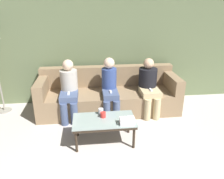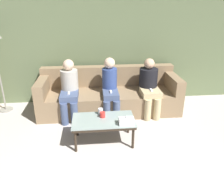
% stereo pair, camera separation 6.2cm
% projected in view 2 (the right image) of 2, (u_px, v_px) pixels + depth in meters
% --- Properties ---
extents(wall_back, '(12.00, 0.06, 2.60)m').
position_uv_depth(wall_back, '(107.00, 42.00, 4.59)').
color(wall_back, '#60704C').
rests_on(wall_back, ground_plane).
extents(couch, '(2.76, 0.90, 0.84)m').
position_uv_depth(couch, '(109.00, 95.00, 4.47)').
color(couch, '#897051').
rests_on(couch, ground_plane).
extents(coffee_table, '(0.96, 0.53, 0.40)m').
position_uv_depth(coffee_table, '(104.00, 122.00, 3.37)').
color(coffee_table, '#8C9E99').
rests_on(coffee_table, ground_plane).
extents(cup_near_left, '(0.08, 0.08, 0.09)m').
position_uv_depth(cup_near_left, '(103.00, 115.00, 3.41)').
color(cup_near_left, red).
rests_on(cup_near_left, coffee_table).
extents(cup_near_right, '(0.08, 0.08, 0.10)m').
position_uv_depth(cup_near_right, '(100.00, 111.00, 3.50)').
color(cup_near_right, silver).
rests_on(cup_near_right, coffee_table).
extents(tissue_box, '(0.22, 0.12, 0.13)m').
position_uv_depth(tissue_box, '(126.00, 121.00, 3.21)').
color(tissue_box, white).
rests_on(tissue_box, coffee_table).
extents(seated_person_left_end, '(0.32, 0.67, 1.10)m').
position_uv_depth(seated_person_left_end, '(69.00, 88.00, 4.09)').
color(seated_person_left_end, '#47567A').
rests_on(seated_person_left_end, ground_plane).
extents(seated_person_mid_left, '(0.31, 0.64, 1.12)m').
position_uv_depth(seated_person_mid_left, '(110.00, 86.00, 4.15)').
color(seated_person_mid_left, '#47567A').
rests_on(seated_person_mid_left, ground_plane).
extents(seated_person_mid_right, '(0.36, 0.67, 1.08)m').
position_uv_depth(seated_person_mid_right, '(149.00, 85.00, 4.24)').
color(seated_person_mid_right, tan).
rests_on(seated_person_mid_right, ground_plane).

